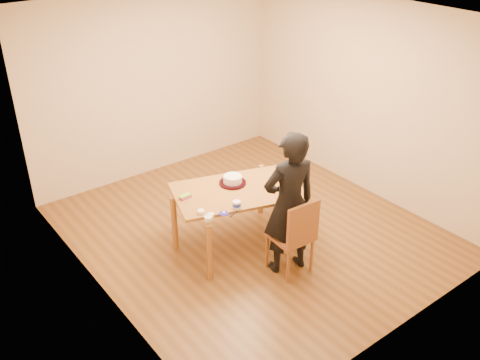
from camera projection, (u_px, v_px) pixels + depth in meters
room_shell at (234, 125)px, 6.46m from camera, size 4.00×4.50×2.70m
dining_table at (237, 191)px, 6.29m from camera, size 1.68×1.30×0.04m
dining_chair at (290, 236)px, 5.96m from camera, size 0.44×0.44×0.04m
cake_plate at (233, 183)px, 6.40m from camera, size 0.32×0.32×0.02m
cake at (233, 179)px, 6.38m from camera, size 0.23×0.23×0.07m
frosting_dome at (233, 176)px, 6.35m from camera, size 0.22×0.22×0.03m
frosting_tub at (237, 204)px, 5.91m from camera, size 0.09×0.09×0.08m
frosting_lid at (224, 213)px, 5.81m from camera, size 0.11×0.11×0.01m
frosting_dollop at (224, 212)px, 5.80m from camera, size 0.04×0.04×0.02m
ramekin_green at (208, 218)px, 5.70m from camera, size 0.09×0.09×0.04m
ramekin_yellow at (201, 212)px, 5.81m from camera, size 0.08×0.08×0.04m
ramekin_multi at (211, 215)px, 5.76m from camera, size 0.07×0.07×0.04m
candy_box_pink at (186, 197)px, 6.11m from camera, size 0.14×0.08×0.02m
candy_box_green at (185, 196)px, 6.10m from camera, size 0.13×0.07×0.02m
spatula at (234, 214)px, 5.81m from camera, size 0.14×0.06×0.01m
person at (289, 204)px, 5.80m from camera, size 0.70×0.55×1.70m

